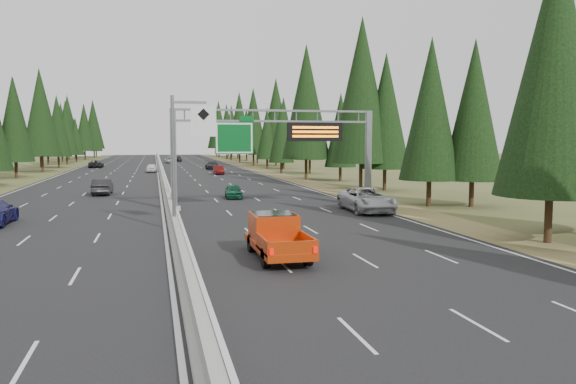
% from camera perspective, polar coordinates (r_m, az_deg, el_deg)
% --- Properties ---
extents(road, '(32.00, 260.00, 0.08)m').
position_cam_1_polar(road, '(88.93, -12.71, 1.64)').
color(road, black).
rests_on(road, ground).
extents(shoulder_right, '(3.60, 260.00, 0.06)m').
position_cam_1_polar(shoulder_right, '(90.91, -1.41, 1.84)').
color(shoulder_right, olive).
rests_on(shoulder_right, ground).
extents(shoulder_left, '(3.60, 260.00, 0.06)m').
position_cam_1_polar(shoulder_left, '(90.48, -24.05, 1.37)').
color(shoulder_left, '#454D24').
rests_on(shoulder_left, ground).
extents(median_barrier, '(0.70, 260.00, 0.85)m').
position_cam_1_polar(median_barrier, '(88.91, -12.71, 1.88)').
color(median_barrier, gray).
rests_on(median_barrier, road).
extents(sign_gantry, '(16.75, 0.98, 7.80)m').
position_cam_1_polar(sign_gantry, '(44.78, -0.51, 5.03)').
color(sign_gantry, slate).
rests_on(sign_gantry, road).
extents(hov_sign_pole, '(2.80, 0.50, 8.00)m').
position_cam_1_polar(hov_sign_pole, '(33.78, -10.61, 3.95)').
color(hov_sign_pole, slate).
rests_on(hov_sign_pole, road).
extents(tree_row_right, '(12.05, 242.57, 18.94)m').
position_cam_1_polar(tree_row_right, '(89.53, 1.38, 7.77)').
color(tree_row_right, black).
rests_on(tree_row_right, ground).
extents(silver_minivan, '(3.19, 6.63, 1.82)m').
position_cam_1_polar(silver_minivan, '(42.79, 8.02, -0.77)').
color(silver_minivan, '#B1B2B6').
rests_on(silver_minivan, road).
extents(red_pickup, '(2.15, 6.01, 1.96)m').
position_cam_1_polar(red_pickup, '(26.09, -1.28, -4.18)').
color(red_pickup, black).
rests_on(red_pickup, road).
extents(car_ahead_green, '(1.82, 3.92, 1.30)m').
position_cam_1_polar(car_ahead_green, '(52.59, -5.56, 0.09)').
color(car_ahead_green, '#145A39').
rests_on(car_ahead_green, road).
extents(car_ahead_dkred, '(1.46, 4.10, 1.35)m').
position_cam_1_polar(car_ahead_dkred, '(89.89, -7.06, 2.22)').
color(car_ahead_dkred, '#510C0B').
rests_on(car_ahead_dkred, road).
extents(car_ahead_dkgrey, '(2.46, 5.42, 1.54)m').
position_cam_1_polar(car_ahead_dkgrey, '(104.82, -7.69, 2.69)').
color(car_ahead_dkgrey, black).
rests_on(car_ahead_dkgrey, road).
extents(car_ahead_white, '(2.62, 4.96, 1.33)m').
position_cam_1_polar(car_ahead_white, '(136.99, -11.91, 3.17)').
color(car_ahead_white, '#BABABA').
rests_on(car_ahead_white, road).
extents(car_ahead_far, '(2.28, 4.85, 1.60)m').
position_cam_1_polar(car_ahead_far, '(147.19, -11.13, 3.38)').
color(car_ahead_far, '#232325').
rests_on(car_ahead_far, road).
extents(car_onc_near, '(1.77, 4.82, 1.58)m').
position_cam_1_polar(car_onc_near, '(58.74, -18.33, 0.52)').
color(car_onc_near, black).
rests_on(car_onc_near, road).
extents(car_onc_white, '(2.04, 4.38, 1.45)m').
position_cam_1_polar(car_onc_white, '(97.88, -13.67, 2.39)').
color(car_onc_white, white).
rests_on(car_onc_white, road).
extents(car_onc_far, '(2.58, 5.55, 1.54)m').
position_cam_1_polar(car_onc_far, '(117.75, -18.91, 2.73)').
color(car_onc_far, black).
rests_on(car_onc_far, road).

